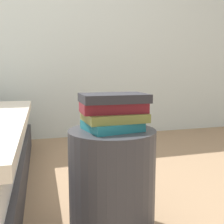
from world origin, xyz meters
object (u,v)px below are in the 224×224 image
book_teal (112,125)px  book_charcoal (114,98)px  side_table (112,183)px  book_maroon (113,107)px  book_olive (114,117)px

book_teal → book_charcoal: (0.01, 0.00, 0.12)m
book_charcoal → book_teal: bearing=-152.2°
side_table → book_charcoal: bearing=32.6°
side_table → book_charcoal: size_ratio=1.71×
side_table → book_maroon: size_ratio=1.74×
side_table → book_maroon: bearing=35.6°
side_table → book_teal: (0.00, 0.00, 0.26)m
book_olive → book_charcoal: (-0.00, 0.01, 0.08)m
book_charcoal → book_maroon: bearing=-159.1°
book_teal → book_maroon: book_maroon is taller
book_maroon → book_charcoal: size_ratio=0.98×
book_charcoal → book_olive: bearing=-86.4°
side_table → book_olive: 0.30m
side_table → book_teal: size_ratio=2.19×
book_maroon → book_olive: bearing=-72.5°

